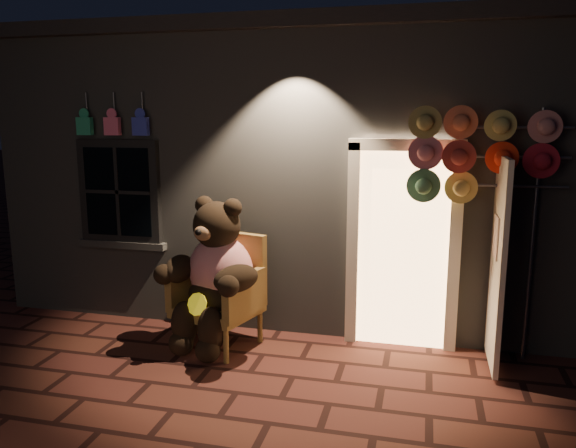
% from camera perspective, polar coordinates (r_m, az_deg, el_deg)
% --- Properties ---
extents(ground, '(60.00, 60.00, 0.00)m').
position_cam_1_polar(ground, '(5.22, -5.31, -16.70)').
color(ground, '#4C221D').
rests_on(ground, ground).
extents(shop_building, '(7.30, 5.95, 3.51)m').
position_cam_1_polar(shop_building, '(8.52, 3.34, 6.35)').
color(shop_building, slate).
rests_on(shop_building, ground).
extents(wicker_armchair, '(0.97, 0.92, 1.18)m').
position_cam_1_polar(wicker_armchair, '(6.05, -6.66, -6.70)').
color(wicker_armchair, olive).
rests_on(wicker_armchair, ground).
extents(teddy_bear, '(1.11, 1.00, 1.59)m').
position_cam_1_polar(teddy_bear, '(5.87, -7.46, -5.11)').
color(teddy_bear, red).
rests_on(teddy_bear, ground).
extents(hat_rack, '(1.52, 0.22, 2.51)m').
position_cam_1_polar(hat_rack, '(5.67, 18.63, 6.78)').
color(hat_rack, '#59595E').
rests_on(hat_rack, ground).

